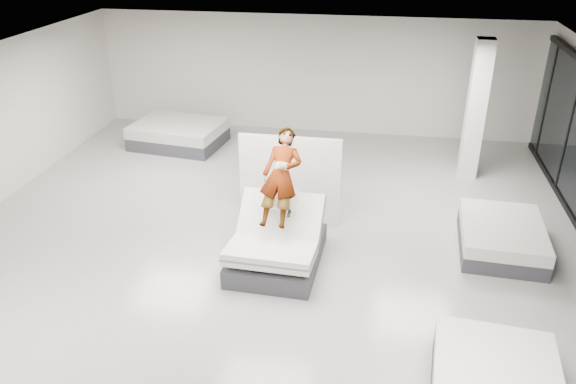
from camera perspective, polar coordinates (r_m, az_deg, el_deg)
The scene contains 8 objects.
room at distance 9.23m, azimuth -3.09°, elevation 1.08°, with size 14.00×14.04×3.20m.
hero_bed at distance 9.80m, azimuth -1.13°, elevation -5.46°, with size 1.54×2.00×1.24m.
person at distance 9.65m, azimuth -0.73°, elevation 0.04°, with size 0.64×0.42×1.76m, color slate.
remote at distance 9.40m, azimuth 0.11°, elevation -2.21°, with size 0.05×0.14×0.03m, color black.
divider_panel at distance 10.91m, azimuth 0.17°, elevation 1.21°, with size 1.98×0.09×1.80m, color white.
flat_bed_right_far at distance 10.97m, azimuth 20.84°, elevation -4.29°, with size 1.53×1.98×0.52m.
flat_bed_left_far at distance 15.28m, azimuth -11.04°, elevation 5.80°, with size 2.45×1.96×0.62m.
column at distance 13.39m, azimuth 18.53°, elevation 7.85°, with size 0.40×0.40×3.20m, color white.
Camera 1 is at (1.92, -8.13, 5.52)m, focal length 35.00 mm.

